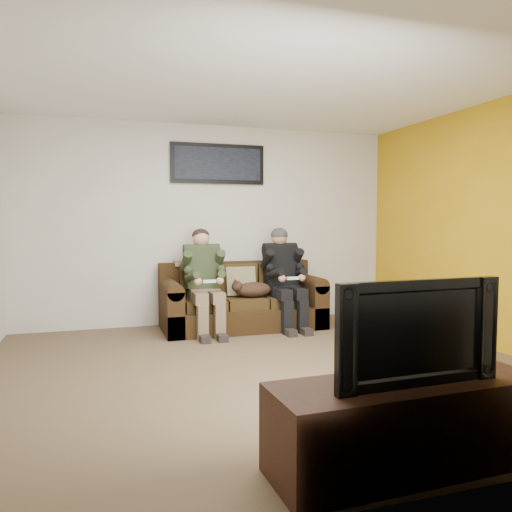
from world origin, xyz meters
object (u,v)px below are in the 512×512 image
object	(u,v)px
person_left	(204,275)
television	(408,330)
person_right	(284,272)
sofa	(241,303)
cat	(252,289)
tv_stand	(406,424)
framed_poster	(218,164)

from	to	relation	value
person_left	television	bearing A→B (deg)	-84.12
person_right	sofa	bearing A→B (deg)	162.08
television	sofa	bearing A→B (deg)	85.97
cat	television	size ratio (longest dim) A/B	0.67
sofa	television	world-z (taller)	television
sofa	cat	distance (m)	0.27
person_right	tv_stand	size ratio (longest dim) A/B	0.82
person_left	cat	xyz separation A→B (m)	(0.61, 0.00, -0.20)
television	person_right	bearing A→B (deg)	77.82
framed_poster	television	xyz separation A→B (m)	(0.06, -4.17, -1.34)
cat	framed_poster	bearing A→B (deg)	117.79
person_left	framed_poster	world-z (taller)	framed_poster
sofa	person_right	size ratio (longest dim) A/B	1.58
sofa	tv_stand	bearing A→B (deg)	-92.16
cat	framed_poster	distance (m)	1.72
person_right	cat	bearing A→B (deg)	179.94
sofa	cat	world-z (taller)	sofa
sofa	framed_poster	bearing A→B (deg)	116.88
sofa	cat	bearing A→B (deg)	-60.12
cat	television	xyz separation A→B (m)	(-0.24, -3.61, 0.26)
sofa	television	size ratio (longest dim) A/B	2.04
framed_poster	person_right	bearing A→B (deg)	-38.15
person_left	cat	bearing A→B (deg)	0.08
person_right	cat	size ratio (longest dim) A/B	1.92
tv_stand	television	bearing A→B (deg)	108.69
framed_poster	cat	bearing A→B (deg)	-62.21
framed_poster	person_left	bearing A→B (deg)	-119.21
sofa	framed_poster	size ratio (longest dim) A/B	1.60
cat	framed_poster	xyz separation A→B (m)	(-0.30, 0.56, 1.60)
person_left	television	world-z (taller)	person_left
cat	person_left	bearing A→B (deg)	-179.92
cat	tv_stand	bearing A→B (deg)	-93.77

